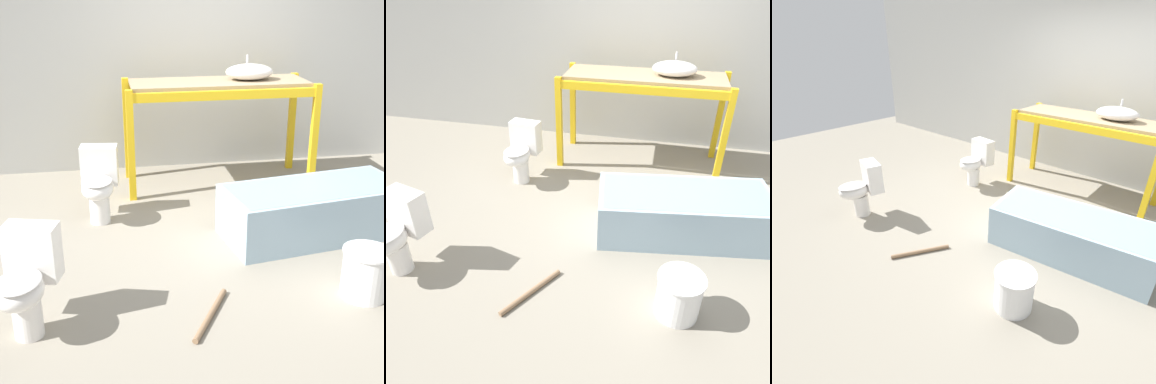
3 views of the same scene
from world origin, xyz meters
TOP-DOWN VIEW (x-y plane):
  - ground_plane at (0.00, 0.00)m, footprint 12.00×12.00m
  - warehouse_wall_rear at (0.00, 1.87)m, footprint 10.80×0.08m
  - shelving_rack at (0.06, 1.15)m, footprint 1.99×0.76m
  - sink_basin at (0.39, 1.15)m, footprint 0.51×0.35m
  - bathtub_main at (0.62, -0.28)m, footprint 1.67×0.91m
  - toilet_near at (-1.70, -1.31)m, footprint 0.44×0.58m
  - toilet_far at (-1.23, 0.35)m, footprint 0.37×0.55m
  - bucket_white at (0.60, -1.29)m, footprint 0.35×0.35m
  - loose_pipe at (-0.54, -1.37)m, footprint 0.34×0.56m

SIDE VIEW (x-z plane):
  - ground_plane at x=0.00m, z-range 0.00..0.00m
  - loose_pipe at x=-0.54m, z-range 0.00..0.04m
  - bucket_white at x=0.60m, z-range 0.01..0.37m
  - bathtub_main at x=0.62m, z-range 0.03..0.48m
  - toilet_near at x=-1.70m, z-range 0.04..0.72m
  - toilet_far at x=-1.23m, z-range 0.04..0.72m
  - shelving_rack at x=0.06m, z-range 0.39..1.52m
  - sink_basin at x=0.39m, z-range 1.09..1.34m
  - warehouse_wall_rear at x=0.00m, z-range 0.00..3.20m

